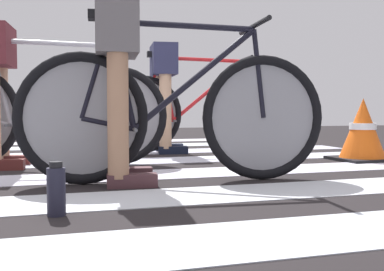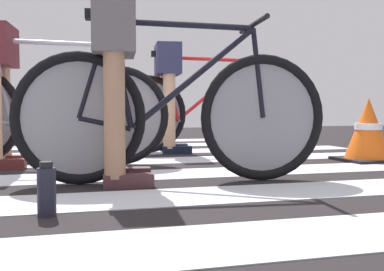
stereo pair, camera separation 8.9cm
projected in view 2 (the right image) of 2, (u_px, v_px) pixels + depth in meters
The scene contains 9 objects.
ground at pixel (89, 180), 2.81m from camera, with size 18.00×14.00×0.02m.
crosswalk_markings at pixel (86, 177), 2.84m from camera, with size 5.45×6.53×0.00m.
bicycle_1_of_3 at pixel (173, 113), 2.64m from camera, with size 1.73×0.52×0.93m.
cyclist_1_of_3 at pixel (115, 67), 2.58m from camera, with size 0.35×0.43×0.98m.
bicycle_2_of_3 at pixel (45, 112), 3.38m from camera, with size 1.73×0.52×0.93m.
bicycle_3_of_3 at pixel (201, 111), 4.48m from camera, with size 1.73×0.52×0.93m.
cyclist_3_of_3 at pixel (168, 83), 4.42m from camera, with size 0.36×0.43×1.00m.
water_bottle at pixel (47, 190), 1.83m from camera, with size 0.07×0.07×0.21m.
traffic_cone at pixel (368, 131), 3.72m from camera, with size 0.43×0.43×0.49m.
Camera 2 is at (-0.16, -2.85, 0.43)m, focal length 44.90 mm.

